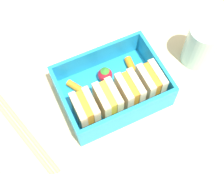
% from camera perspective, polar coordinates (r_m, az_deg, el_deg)
% --- Properties ---
extents(ground_plane, '(1.20, 1.20, 0.02)m').
position_cam_1_polar(ground_plane, '(0.57, 0.00, -1.75)').
color(ground_plane, '#D3BA8A').
extents(bento_tray, '(0.18, 0.13, 0.01)m').
position_cam_1_polar(bento_tray, '(0.56, 0.00, -1.02)').
color(bento_tray, '#1F98CF').
rests_on(bento_tray, ground_plane).
extents(bento_rim, '(0.18, 0.13, 0.05)m').
position_cam_1_polar(bento_rim, '(0.53, 0.00, 0.43)').
color(bento_rim, '#1F98CF').
rests_on(bento_rim, bento_tray).
extents(sandwich_left, '(0.03, 0.05, 0.06)m').
position_cam_1_polar(sandwich_left, '(0.53, 7.03, 0.93)').
color(sandwich_left, beige).
rests_on(sandwich_left, bento_tray).
extents(sandwich_center_left, '(0.03, 0.05, 0.06)m').
position_cam_1_polar(sandwich_center_left, '(0.52, 3.21, -0.73)').
color(sandwich_center_left, beige).
rests_on(sandwich_center_left, bento_tray).
extents(sandwich_center, '(0.03, 0.05, 0.06)m').
position_cam_1_polar(sandwich_center, '(0.51, -0.77, -2.45)').
color(sandwich_center, beige).
rests_on(sandwich_center, bento_tray).
extents(sandwich_center_right, '(0.03, 0.05, 0.06)m').
position_cam_1_polar(sandwich_center_right, '(0.51, -4.87, -4.21)').
color(sandwich_center_right, '#E1BD8B').
rests_on(sandwich_center_right, bento_tray).
extents(carrot_stick_left, '(0.02, 0.05, 0.01)m').
position_cam_1_polar(carrot_stick_left, '(0.57, 3.68, 3.46)').
color(carrot_stick_left, orange).
rests_on(carrot_stick_left, bento_tray).
extents(strawberry_far_left, '(0.03, 0.03, 0.03)m').
position_cam_1_polar(strawberry_far_left, '(0.55, -1.44, 2.25)').
color(strawberry_far_left, red).
rests_on(strawberry_far_left, bento_tray).
extents(carrot_stick_far_left, '(0.03, 0.04, 0.01)m').
position_cam_1_polar(carrot_stick_far_left, '(0.55, -6.31, -0.23)').
color(carrot_stick_far_left, orange).
rests_on(carrot_stick_far_left, bento_tray).
extents(chopstick_pair, '(0.07, 0.18, 0.01)m').
position_cam_1_polar(chopstick_pair, '(0.55, -15.89, -8.09)').
color(chopstick_pair, tan).
rests_on(chopstick_pair, ground_plane).
extents(drinking_glass, '(0.06, 0.06, 0.09)m').
position_cam_1_polar(drinking_glass, '(0.59, 15.77, 7.56)').
color(drinking_glass, silver).
rests_on(drinking_glass, ground_plane).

